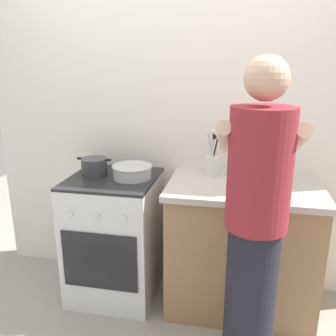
# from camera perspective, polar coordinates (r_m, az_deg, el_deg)

# --- Properties ---
(ground) EXTENTS (6.00, 6.00, 0.00)m
(ground) POSITION_cam_1_polar(r_m,az_deg,el_deg) (2.71, -1.65, -21.42)
(ground) COLOR gray
(back_wall) EXTENTS (3.20, 0.10, 2.50)m
(back_wall) POSITION_cam_1_polar(r_m,az_deg,el_deg) (2.63, 4.89, 7.38)
(back_wall) COLOR silver
(back_wall) RESTS_ON ground
(countertop) EXTENTS (1.00, 0.60, 0.90)m
(countertop) POSITION_cam_1_polar(r_m,az_deg,el_deg) (2.54, 11.55, -12.40)
(countertop) COLOR #99724C
(countertop) RESTS_ON ground
(stove_range) EXTENTS (0.60, 0.62, 0.90)m
(stove_range) POSITION_cam_1_polar(r_m,az_deg,el_deg) (2.67, -8.47, -10.72)
(stove_range) COLOR silver
(stove_range) RESTS_ON ground
(pot) EXTENTS (0.25, 0.18, 0.12)m
(pot) POSITION_cam_1_polar(r_m,az_deg,el_deg) (2.56, -11.67, 0.21)
(pot) COLOR #38383D
(pot) RESTS_ON stove_range
(mixing_bowl) EXTENTS (0.28, 0.28, 0.09)m
(mixing_bowl) POSITION_cam_1_polar(r_m,az_deg,el_deg) (2.46, -5.74, -0.48)
(mixing_bowl) COLOR #B7B7BC
(mixing_bowl) RESTS_ON stove_range
(utensil_crock) EXTENTS (0.10, 0.10, 0.33)m
(utensil_crock) POSITION_cam_1_polar(r_m,az_deg,el_deg) (2.49, 7.12, 0.95)
(utensil_crock) COLOR silver
(utensil_crock) RESTS_ON countertop
(spice_bottle) EXTENTS (0.04, 0.04, 0.08)m
(spice_bottle) POSITION_cam_1_polar(r_m,az_deg,el_deg) (2.33, 12.08, -2.01)
(spice_bottle) COLOR silver
(spice_bottle) RESTS_ON countertop
(oil_bottle) EXTENTS (0.06, 0.06, 0.27)m
(oil_bottle) POSITION_cam_1_polar(r_m,az_deg,el_deg) (2.37, 18.05, -0.26)
(oil_bottle) COLOR gold
(oil_bottle) RESTS_ON countertop
(person) EXTENTS (0.41, 0.50, 1.70)m
(person) POSITION_cam_1_polar(r_m,az_deg,el_deg) (1.83, 13.69, -10.10)
(person) COLOR black
(person) RESTS_ON ground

